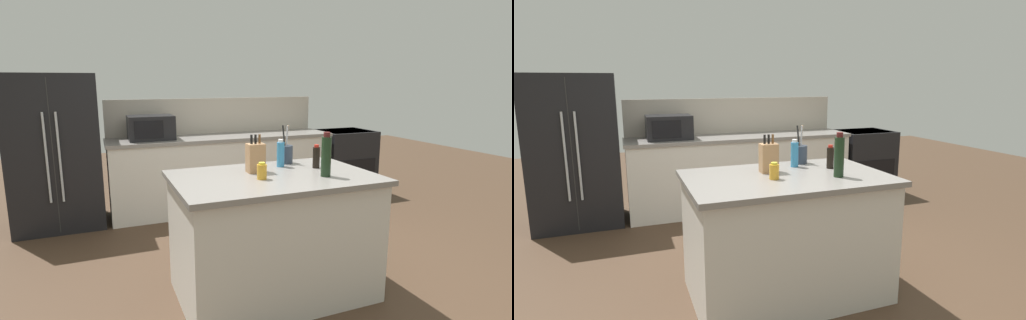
# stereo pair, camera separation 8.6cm
# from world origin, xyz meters

# --- Properties ---
(ground_plane) EXTENTS (14.00, 14.00, 0.00)m
(ground_plane) POSITION_xyz_m (0.00, 0.00, 0.00)
(ground_plane) COLOR #473323
(back_counter_run) EXTENTS (2.83, 0.66, 0.94)m
(back_counter_run) POSITION_xyz_m (0.30, 2.20, 0.47)
(back_counter_run) COLOR beige
(back_counter_run) RESTS_ON ground_plane
(wall_backsplash) EXTENTS (2.79, 0.03, 0.46)m
(wall_backsplash) POSITION_xyz_m (0.30, 2.52, 1.17)
(wall_backsplash) COLOR #B2A899
(wall_backsplash) RESTS_ON back_counter_run
(kitchen_island) EXTENTS (1.49, 0.96, 0.94)m
(kitchen_island) POSITION_xyz_m (0.00, 0.00, 0.47)
(kitchen_island) COLOR beige
(kitchen_island) RESTS_ON ground_plane
(refrigerator) EXTENTS (0.92, 0.75, 1.70)m
(refrigerator) POSITION_xyz_m (-1.62, 2.25, 0.85)
(refrigerator) COLOR black
(refrigerator) RESTS_ON ground_plane
(range_oven) EXTENTS (0.76, 0.65, 0.92)m
(range_oven) POSITION_xyz_m (2.14, 2.20, 0.47)
(range_oven) COLOR black
(range_oven) RESTS_ON ground_plane
(microwave) EXTENTS (0.52, 0.39, 0.28)m
(microwave) POSITION_xyz_m (-0.59, 2.20, 1.08)
(microwave) COLOR black
(microwave) RESTS_ON back_counter_run
(knife_block) EXTENTS (0.13, 0.10, 0.29)m
(knife_block) POSITION_xyz_m (-0.09, 0.14, 1.05)
(knife_block) COLOR #A87C54
(knife_block) RESTS_ON kitchen_island
(utensil_crock) EXTENTS (0.12, 0.12, 0.32)m
(utensil_crock) POSITION_xyz_m (0.28, 0.37, 1.02)
(utensil_crock) COLOR #333D4C
(utensil_crock) RESTS_ON kitchen_island
(soy_sauce_bottle) EXTENTS (0.06, 0.06, 0.19)m
(soy_sauce_bottle) POSITION_xyz_m (0.42, 0.10, 1.03)
(soy_sauce_bottle) COLOR black
(soy_sauce_bottle) RESTS_ON kitchen_island
(wine_bottle) EXTENTS (0.07, 0.07, 0.33)m
(wine_bottle) POSITION_xyz_m (0.34, -0.17, 1.09)
(wine_bottle) COLOR black
(wine_bottle) RESTS_ON kitchen_island
(honey_jar) EXTENTS (0.07, 0.07, 0.12)m
(honey_jar) POSITION_xyz_m (-0.13, -0.08, 1.00)
(honey_jar) COLOR gold
(honey_jar) RESTS_ON kitchen_island
(dish_soap_bottle) EXTENTS (0.06, 0.06, 0.22)m
(dish_soap_bottle) POSITION_xyz_m (0.18, 0.25, 1.05)
(dish_soap_bottle) COLOR #3384BC
(dish_soap_bottle) RESTS_ON kitchen_island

